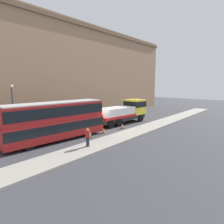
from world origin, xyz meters
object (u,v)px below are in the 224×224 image
object	(u,v)px
pedestrian_onlooker	(88,138)
traffic_cone_near_truck	(122,126)
traffic_cone_near_bus	(90,135)
double_decker_bus	(56,120)
recovery_tow_truck	(123,112)
traffic_cone_midway	(104,130)
street_lamp	(13,105)

from	to	relation	value
pedestrian_onlooker	traffic_cone_near_truck	xyz separation A→B (m)	(8.29, 2.22, -0.64)
pedestrian_onlooker	traffic_cone_near_bus	world-z (taller)	pedestrian_onlooker
double_decker_bus	pedestrian_onlooker	size ratio (longest dim) A/B	6.54
recovery_tow_truck	traffic_cone_near_bus	distance (m)	9.02
pedestrian_onlooker	traffic_cone_midway	bearing A→B (deg)	-10.21
double_decker_bus	traffic_cone_near_bus	size ratio (longest dim) A/B	15.52
traffic_cone_near_bus	traffic_cone_near_truck	distance (m)	5.75
street_lamp	pedestrian_onlooker	bearing A→B (deg)	-78.20
traffic_cone_near_truck	street_lamp	bearing A→B (deg)	142.08
recovery_tow_truck	double_decker_bus	distance (m)	11.71
recovery_tow_truck	traffic_cone_near_truck	size ratio (longest dim) A/B	14.20
double_decker_bus	traffic_cone_midway	size ratio (longest dim) A/B	15.52
pedestrian_onlooker	traffic_cone_near_truck	world-z (taller)	pedestrian_onlooker
pedestrian_onlooker	traffic_cone_near_bus	distance (m)	3.53
pedestrian_onlooker	traffic_cone_near_truck	size ratio (longest dim) A/B	2.38
traffic_cone_midway	traffic_cone_near_truck	distance (m)	3.41
double_decker_bus	traffic_cone_near_truck	distance (m)	9.19
traffic_cone_midway	street_lamp	distance (m)	11.03
traffic_cone_near_bus	double_decker_bus	bearing A→B (deg)	147.33
double_decker_bus	traffic_cone_near_bus	bearing A→B (deg)	-27.97
recovery_tow_truck	traffic_cone_midway	distance (m)	6.74
recovery_tow_truck	double_decker_bus	world-z (taller)	double_decker_bus
traffic_cone_midway	double_decker_bus	bearing A→B (deg)	161.46
traffic_cone_near_truck	double_decker_bus	bearing A→B (deg)	166.74
traffic_cone_near_bus	street_lamp	world-z (taller)	street_lamp
traffic_cone_near_bus	traffic_cone_midway	world-z (taller)	same
pedestrian_onlooker	traffic_cone_near_bus	size ratio (longest dim) A/B	2.38
recovery_tow_truck	pedestrian_onlooker	distance (m)	12.04
double_decker_bus	pedestrian_onlooker	bearing A→B (deg)	-79.14
traffic_cone_near_bus	traffic_cone_midway	distance (m)	2.36
recovery_tow_truck	street_lamp	size ratio (longest dim) A/B	1.75
recovery_tow_truck	traffic_cone_near_bus	size ratio (longest dim) A/B	14.20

